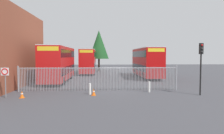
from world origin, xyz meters
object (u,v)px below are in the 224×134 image
double_decker_bus_behind_fence_right (88,60)px  traffic_cone_by_gate (22,94)px  traffic_cone_mid_forecourt (94,92)px  bollard_near_left (90,89)px  bollard_center_front (149,87)px  traffic_light_kerbside (201,59)px  double_decker_bus_behind_fence_left (146,61)px  speed_limit_sign_post (5,75)px  double_decker_bus_near_gate (59,62)px

double_decker_bus_behind_fence_right → traffic_cone_by_gate: size_ratio=18.32×
traffic_cone_by_gate → traffic_cone_mid_forecourt: bearing=7.2°
double_decker_bus_behind_fence_right → bollard_near_left: size_ratio=11.38×
double_decker_bus_behind_fence_right → traffic_cone_by_gate: (-3.85, -21.98, -2.13)m
bollard_center_front → traffic_cone_by_gate: bearing=-169.2°
traffic_light_kerbside → traffic_cone_mid_forecourt: bearing=177.5°
double_decker_bus_behind_fence_left → speed_limit_sign_post: (-14.37, -14.42, -0.65)m
double_decker_bus_behind_fence_right → traffic_light_kerbside: 24.08m
bollard_center_front → traffic_light_kerbside: size_ratio=0.22×
traffic_cone_mid_forecourt → speed_limit_sign_post: speed_limit_sign_post is taller
double_decker_bus_near_gate → double_decker_bus_behind_fence_right: 12.06m
double_decker_bus_behind_fence_right → traffic_light_kerbside: (10.47, -21.67, 0.56)m
traffic_cone_by_gate → double_decker_bus_behind_fence_right: bearing=80.1°
double_decker_bus_near_gate → bollard_center_front: size_ratio=11.38×
traffic_light_kerbside → double_decker_bus_near_gate: bearing=143.5°
double_decker_bus_behind_fence_left → traffic_cone_mid_forecourt: size_ratio=18.32×
bollard_near_left → traffic_cone_by_gate: (-5.17, -1.17, -0.19)m
bollard_near_left → speed_limit_sign_post: 6.67m
double_decker_bus_behind_fence_right → speed_limit_sign_post: (-5.14, -21.84, -0.65)m
double_decker_bus_behind_fence_left → traffic_light_kerbside: size_ratio=2.51×
traffic_cone_mid_forecourt → double_decker_bus_near_gate: bearing=116.1°
bollard_center_front → speed_limit_sign_post: 11.95m
double_decker_bus_behind_fence_left → speed_limit_sign_post: size_ratio=4.50×
bollard_near_left → traffic_light_kerbside: size_ratio=0.22×
traffic_cone_by_gate → traffic_light_kerbside: 14.57m
double_decker_bus_behind_fence_right → traffic_cone_mid_forecourt: double_decker_bus_behind_fence_right is taller
speed_limit_sign_post → double_decker_bus_behind_fence_left: bearing=45.1°
double_decker_bus_near_gate → traffic_cone_by_gate: size_ratio=18.32×
bollard_center_front → double_decker_bus_near_gate: bearing=139.2°
traffic_cone_mid_forecourt → speed_limit_sign_post: bearing=-175.3°
bollard_center_front → speed_limit_sign_post: (-11.74, -1.85, 1.30)m
double_decker_bus_behind_fence_left → traffic_cone_by_gate: (-13.07, -14.55, -2.13)m
bollard_near_left → bollard_center_front: bearing=8.8°
double_decker_bus_near_gate → double_decker_bus_behind_fence_right: size_ratio=1.00×
double_decker_bus_near_gate → bollard_near_left: 10.32m
double_decker_bus_behind_fence_right → double_decker_bus_near_gate: bearing=-104.7°
traffic_cone_mid_forecourt → traffic_light_kerbside: (8.82, -0.39, 2.70)m
bollard_center_front → traffic_cone_by_gate: bollard_center_front is taller
double_decker_bus_near_gate → speed_limit_sign_post: bearing=-101.6°
traffic_cone_by_gate → speed_limit_sign_post: 1.98m
double_decker_bus_behind_fence_left → speed_limit_sign_post: 20.37m
double_decker_bus_behind_fence_right → bollard_near_left: (1.33, -20.81, -1.95)m
speed_limit_sign_post → bollard_center_front: bearing=9.0°
double_decker_bus_behind_fence_left → traffic_light_kerbside: (1.24, -14.25, 0.56)m
double_decker_bus_behind_fence_left → traffic_cone_by_gate: double_decker_bus_behind_fence_left is taller
double_decker_bus_behind_fence_right → speed_limit_sign_post: double_decker_bus_behind_fence_right is taller
bollard_near_left → bollard_center_front: (5.27, 0.82, 0.00)m
bollard_center_front → traffic_cone_by_gate: 10.63m
double_decker_bus_behind_fence_left → bollard_center_front: (-2.63, -12.57, -1.95)m
double_decker_bus_behind_fence_left → bollard_near_left: 15.67m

